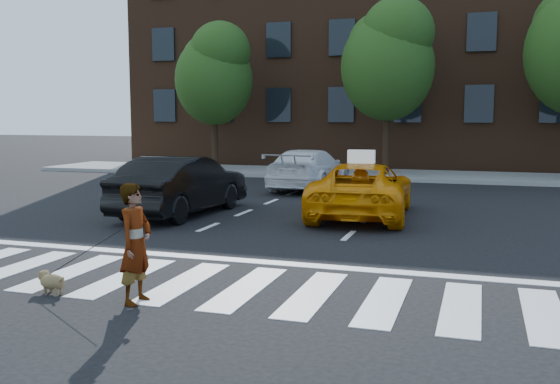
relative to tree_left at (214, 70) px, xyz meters
name	(u,v)px	position (x,y,z in m)	size (l,w,h in m)	color
ground	(184,283)	(6.97, -17.00, -4.44)	(120.00, 120.00, 0.00)	black
crosswalk	(184,282)	(6.97, -17.00, -4.43)	(13.00, 2.40, 0.01)	silver
stop_line	(225,259)	(6.97, -15.40, -4.43)	(12.00, 0.30, 0.01)	silver
sidewalk_far	(375,174)	(6.97, 0.50, -4.37)	(30.00, 4.00, 0.15)	slate
building	(401,48)	(6.97, 8.00, 1.56)	(26.00, 10.00, 12.00)	#462919
tree_left	(214,70)	(0.00, 0.00, 0.00)	(3.39, 3.38, 6.50)	black
tree_mid	(388,56)	(7.50, 0.00, 0.41)	(3.69, 3.69, 7.10)	black
taxi	(362,190)	(8.37, -10.00, -3.77)	(2.22, 4.82, 1.34)	orange
black_sedan	(182,185)	(3.98, -11.13, -3.70)	(1.58, 4.52, 1.49)	black
white_suv	(309,169)	(5.57, -4.74, -3.76)	(1.91, 4.69, 1.36)	silver
woman	(136,244)	(6.83, -18.10, -3.64)	(0.59, 0.38, 1.61)	#999999
dog	(51,281)	(5.45, -18.08, -4.26)	(0.54, 0.31, 0.31)	#896445
taxi_sign	(361,157)	(8.37, -10.20, -2.94)	(0.65, 0.28, 0.32)	white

